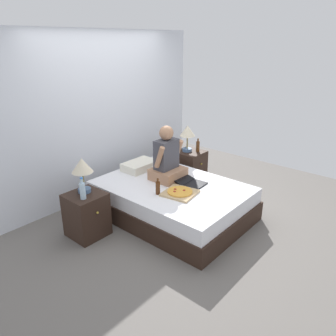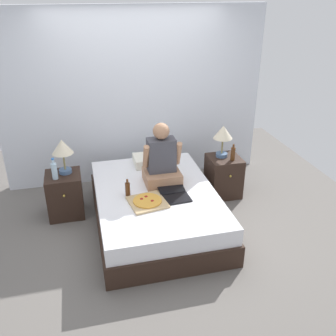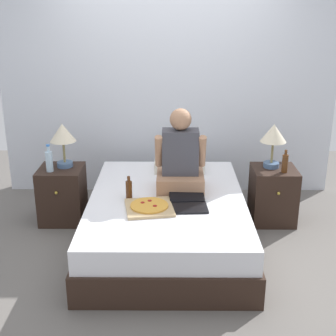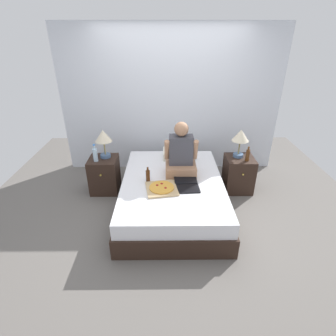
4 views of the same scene
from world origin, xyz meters
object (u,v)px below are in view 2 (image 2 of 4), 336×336
at_px(person_seated, 162,162).
at_px(pizza_box, 147,202).
at_px(beer_bottle, 233,154).
at_px(nightstand_right, 223,176).
at_px(water_bottle, 54,171).
at_px(laptop, 175,195).
at_px(lamp_on_left_nightstand, 62,149).
at_px(beer_bottle_on_bed, 128,189).
at_px(lamp_on_right_nightstand, 223,134).
at_px(nightstand_left, 65,195).
at_px(bed, 156,207).

xyz_separation_m(person_seated, pizza_box, (-0.27, -0.45, -0.27)).
distance_m(beer_bottle, person_seated, 1.06).
bearing_deg(nightstand_right, water_bottle, -177.71).
distance_m(nightstand_right, laptop, 1.15).
height_order(person_seated, pizza_box, person_seated).
relative_size(water_bottle, laptop, 0.64).
bearing_deg(lamp_on_left_nightstand, nightstand_right, -1.34).
xyz_separation_m(laptop, pizza_box, (-0.34, -0.07, -0.00)).
relative_size(lamp_on_left_nightstand, nightstand_right, 0.79).
bearing_deg(laptop, pizza_box, -168.48).
bearing_deg(beer_bottle, beer_bottle_on_bed, -163.40).
bearing_deg(water_bottle, lamp_on_left_nightstand, 49.40).
bearing_deg(laptop, lamp_on_left_nightstand, 149.01).
height_order(pizza_box, beer_bottle_on_bed, beer_bottle_on_bed).
bearing_deg(beer_bottle_on_bed, person_seated, 27.34).
distance_m(lamp_on_right_nightstand, laptop, 1.21).
distance_m(water_bottle, beer_bottle, 2.32).
height_order(laptop, beer_bottle_on_bed, beer_bottle_on_bed).
relative_size(nightstand_right, beer_bottle_on_bed, 2.61).
distance_m(water_bottle, beer_bottle_on_bed, 0.95).
bearing_deg(pizza_box, nightstand_left, 140.93).
bearing_deg(beer_bottle_on_bed, lamp_on_right_nightstand, 23.10).
relative_size(water_bottle, person_seated, 0.35).
height_order(lamp_on_right_nightstand, person_seated, person_seated).
height_order(water_bottle, lamp_on_right_nightstand, lamp_on_right_nightstand).
height_order(water_bottle, nightstand_right, water_bottle).
bearing_deg(beer_bottle, nightstand_left, 177.45).
bearing_deg(pizza_box, beer_bottle, 26.80).
distance_m(bed, water_bottle, 1.32).
bearing_deg(beer_bottle_on_bed, bed, 7.76).
distance_m(laptop, beer_bottle_on_bed, 0.55).
xyz_separation_m(nightstand_left, laptop, (1.27, -0.69, 0.21)).
xyz_separation_m(nightstand_right, lamp_on_right_nightstand, (-0.03, 0.05, 0.61)).
bearing_deg(beer_bottle, bed, -160.91).
bearing_deg(water_bottle, nightstand_right, 2.29).
bearing_deg(laptop, water_bottle, 156.06).
height_order(bed, person_seated, person_seated).
bearing_deg(lamp_on_right_nightstand, laptop, -139.54).
xyz_separation_m(lamp_on_right_nightstand, person_seated, (-0.93, -0.36, -0.14)).
bearing_deg(bed, laptop, -45.51).
relative_size(lamp_on_left_nightstand, water_bottle, 1.63).
bearing_deg(bed, beer_bottle, 19.09).
distance_m(lamp_on_left_nightstand, pizza_box, 1.28).
distance_m(nightstand_left, water_bottle, 0.42).
bearing_deg(nightstand_left, bed, -24.72).
height_order(bed, nightstand_left, nightstand_left).
distance_m(nightstand_left, person_seated, 1.33).
xyz_separation_m(lamp_on_left_nightstand, beer_bottle_on_bed, (0.70, -0.60, -0.33)).
distance_m(bed, beer_bottle, 1.30).
distance_m(lamp_on_left_nightstand, water_bottle, 0.28).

